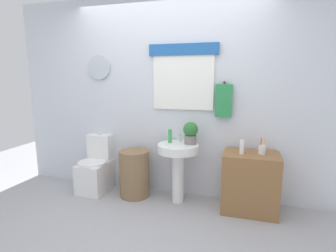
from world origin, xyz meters
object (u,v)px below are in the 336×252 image
object	(u,v)px
wooden_cabinet	(250,183)
soap_bottle	(170,136)
toilet	(96,169)
toothbrush_cup	(262,149)
potted_plant	(190,132)
pedestal_sink	(178,159)
lotion_bottle	(242,147)
laundry_hamper	(134,173)

from	to	relation	value
wooden_cabinet	soap_bottle	bearing A→B (deg)	177.11
toilet	toothbrush_cup	world-z (taller)	toothbrush_cup
wooden_cabinet	potted_plant	xyz separation A→B (m)	(-0.73, 0.06, 0.55)
soap_bottle	pedestal_sink	bearing A→B (deg)	-22.62
pedestal_sink	soap_bottle	bearing A→B (deg)	157.38
toilet	wooden_cabinet	world-z (taller)	toilet
wooden_cabinet	pedestal_sink	bearing A→B (deg)	180.00
lotion_bottle	wooden_cabinet	bearing A→B (deg)	19.93
laundry_hamper	potted_plant	distance (m)	0.94
pedestal_sink	toothbrush_cup	distance (m)	1.00
toilet	wooden_cabinet	size ratio (longest dim) A/B	1.12
laundry_hamper	soap_bottle	size ratio (longest dim) A/B	3.61
laundry_hamper	potted_plant	bearing A→B (deg)	4.66
toilet	soap_bottle	xyz separation A→B (m)	(1.07, 0.02, 0.54)
pedestal_sink	potted_plant	bearing A→B (deg)	23.20
toilet	toothbrush_cup	xyz separation A→B (m)	(2.17, -0.01, 0.46)
laundry_hamper	wooden_cabinet	world-z (taller)	wooden_cabinet
toilet	potted_plant	xyz separation A→B (m)	(1.33, 0.03, 0.60)
toothbrush_cup	potted_plant	bearing A→B (deg)	177.29
laundry_hamper	wooden_cabinet	bearing A→B (deg)	0.00
laundry_hamper	potted_plant	world-z (taller)	potted_plant
laundry_hamper	wooden_cabinet	distance (m)	1.47
pedestal_sink	lotion_bottle	xyz separation A→B (m)	(0.76, -0.04, 0.22)
soap_bottle	potted_plant	world-z (taller)	potted_plant
potted_plant	wooden_cabinet	bearing A→B (deg)	-4.71
laundry_hamper	pedestal_sink	size ratio (longest dim) A/B	0.82
toilet	lotion_bottle	size ratio (longest dim) A/B	4.86
pedestal_sink	wooden_cabinet	bearing A→B (deg)	0.00
laundry_hamper	soap_bottle	distance (m)	0.71
pedestal_sink	wooden_cabinet	xyz separation A→B (m)	(0.87, 0.00, -0.22)
toilet	soap_bottle	world-z (taller)	soap_bottle
wooden_cabinet	toothbrush_cup	distance (m)	0.42
soap_bottle	lotion_bottle	world-z (taller)	soap_bottle
laundry_hamper	toothbrush_cup	bearing A→B (deg)	0.74
toilet	laundry_hamper	distance (m)	0.59
toilet	soap_bottle	distance (m)	1.19
pedestal_sink	toilet	bearing A→B (deg)	178.32
wooden_cabinet	laundry_hamper	bearing A→B (deg)	180.00
toilet	laundry_hamper	xyz separation A→B (m)	(0.59, -0.03, 0.01)
pedestal_sink	potted_plant	distance (m)	0.37
pedestal_sink	wooden_cabinet	world-z (taller)	pedestal_sink
pedestal_sink	toothbrush_cup	xyz separation A→B (m)	(0.98, 0.02, 0.19)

